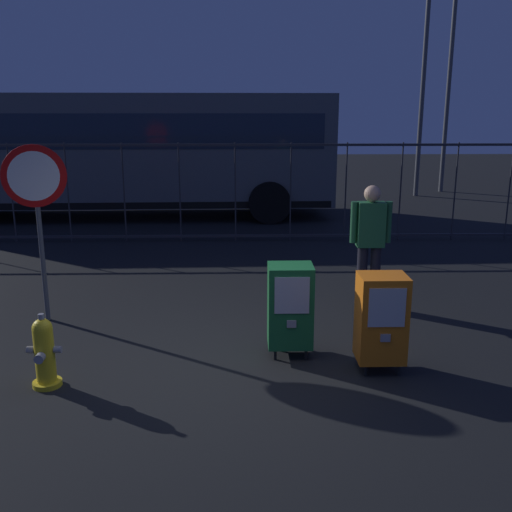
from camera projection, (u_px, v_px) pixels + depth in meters
ground_plane at (230, 367)px, 6.07m from camera, size 60.00×60.00×0.00m
fire_hydrant at (44, 353)px, 5.57m from camera, size 0.33×0.32×0.75m
newspaper_box_primary at (290, 305)px, 6.25m from camera, size 0.48×0.42×1.02m
newspaper_box_secondary at (381, 318)px, 5.88m from camera, size 0.48×0.42×1.02m
stop_sign at (36, 197)px, 7.04m from camera, size 0.71×0.31×2.23m
pedestrian at (370, 239)px, 7.71m from camera, size 0.55×0.22×1.67m
fence_barrier at (235, 192)px, 11.70m from camera, size 18.03×0.04×2.00m
bus_near at (119, 148)px, 14.37m from camera, size 10.56×2.99×3.00m
street_light_near_left at (452, 45)px, 18.05m from camera, size 0.32×0.32×8.02m
street_light_near_right at (427, 29)px, 16.99m from camera, size 0.32×0.32×8.72m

